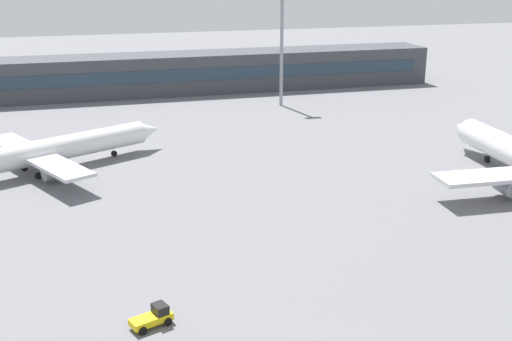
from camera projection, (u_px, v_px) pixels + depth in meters
ground_plane at (210, 196)px, 84.37m from camera, size 400.00×400.00×0.00m
terminal_building at (148, 74)px, 147.39m from camera, size 136.88×12.13×9.00m
airplane_mid at (43, 152)px, 93.11m from camera, size 37.42×27.07×10.00m
baggage_tug_yellow at (154, 317)px, 54.35m from camera, size 3.90×2.80×1.75m
floodlight_tower_west at (282, 41)px, 132.65m from camera, size 3.20×0.80×23.44m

